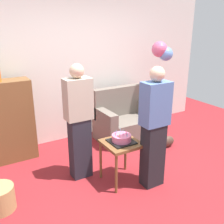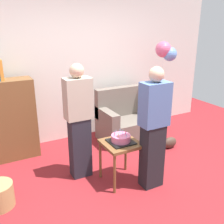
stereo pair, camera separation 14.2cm
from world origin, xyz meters
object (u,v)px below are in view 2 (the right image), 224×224
at_px(bookshelf, 9,118).
at_px(person_holding_cake, 153,129).
at_px(side_table, 121,148).
at_px(birthday_cake, 121,139).
at_px(balloon_bunch, 166,51).
at_px(couch, 127,121).
at_px(handbag, 170,143).
at_px(person_blowing_candles, 79,122).

relative_size(bookshelf, person_holding_cake, 0.99).
xyz_separation_m(bookshelf, person_holding_cake, (1.54, -1.72, 0.14)).
distance_m(side_table, birthday_cake, 0.14).
relative_size(side_table, balloon_bunch, 0.33).
xyz_separation_m(couch, bookshelf, (-2.07, 0.22, 0.35)).
relative_size(couch, side_table, 1.85).
xyz_separation_m(couch, side_table, (-0.85, -1.21, 0.16)).
distance_m(birthday_cake, person_holding_cake, 0.46).
relative_size(couch, person_holding_cake, 0.67).
xyz_separation_m(couch, balloon_bunch, (0.72, -0.13, 1.28)).
bearing_deg(couch, birthday_cake, -125.10).
relative_size(person_holding_cake, balloon_bunch, 0.91).
relative_size(person_holding_cake, handbag, 5.82).
bearing_deg(birthday_cake, side_table, -41.40).
height_order(side_table, handbag, side_table).
distance_m(bookshelf, birthday_cake, 1.89).
xyz_separation_m(side_table, handbag, (1.28, 0.46, -0.40)).
relative_size(birthday_cake, handbag, 1.14).
relative_size(couch, birthday_cake, 3.44).
relative_size(person_blowing_candles, handbag, 5.82).
xyz_separation_m(birthday_cake, person_blowing_candles, (-0.43, 0.41, 0.19)).
bearing_deg(side_table, person_blowing_candles, 136.71).
bearing_deg(couch, person_blowing_candles, -147.85).
bearing_deg(person_holding_cake, handbag, -134.55).
relative_size(couch, person_blowing_candles, 0.67).
relative_size(person_blowing_candles, balloon_bunch, 0.91).
relative_size(bookshelf, handbag, 5.77).
height_order(couch, handbag, couch).
bearing_deg(person_holding_cake, birthday_cake, -33.43).
xyz_separation_m(birthday_cake, balloon_bunch, (1.58, 1.08, 0.97)).
distance_m(handbag, balloon_bunch, 1.67).
bearing_deg(person_blowing_candles, balloon_bunch, 35.40).
relative_size(side_table, person_blowing_candles, 0.36).
distance_m(couch, birthday_cake, 1.51).
distance_m(birthday_cake, person_blowing_candles, 0.62).
height_order(bookshelf, side_table, bookshelf).
height_order(birthday_cake, balloon_bunch, balloon_bunch).
bearing_deg(person_holding_cake, side_table, -33.43).
relative_size(bookshelf, balloon_bunch, 0.90).
bearing_deg(person_holding_cake, couch, -101.80).
height_order(person_blowing_candles, handbag, person_blowing_candles).
bearing_deg(handbag, couch, 119.47).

